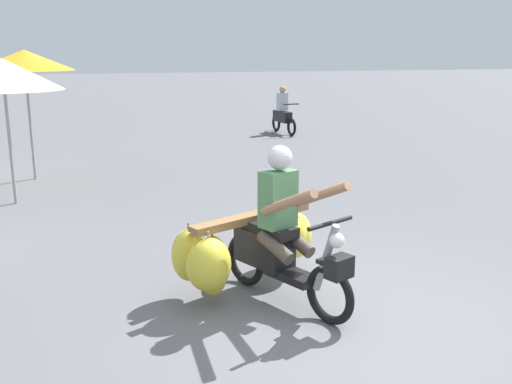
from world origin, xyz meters
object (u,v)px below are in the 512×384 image
motorbike_distant_ahead_left (283,114)px  market_umbrella_further_along (24,60)px  motorbike_main_loaded (258,244)px  market_umbrella_near_shop (3,74)px

motorbike_distant_ahead_left → market_umbrella_further_along: (-6.70, -4.67, 1.70)m
motorbike_main_loaded → market_umbrella_further_along: size_ratio=0.80×
motorbike_main_loaded → market_umbrella_further_along: bearing=112.5°
motorbike_main_loaded → motorbike_distant_ahead_left: 11.79m
market_umbrella_near_shop → market_umbrella_further_along: (0.16, 1.87, 0.18)m
motorbike_distant_ahead_left → market_umbrella_further_along: market_umbrella_further_along is taller
market_umbrella_further_along → motorbike_main_loaded: bearing=-67.5°
motorbike_distant_ahead_left → market_umbrella_near_shop: size_ratio=0.69×
motorbike_distant_ahead_left → market_umbrella_further_along: 8.34m
market_umbrella_near_shop → market_umbrella_further_along: bearing=85.0°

